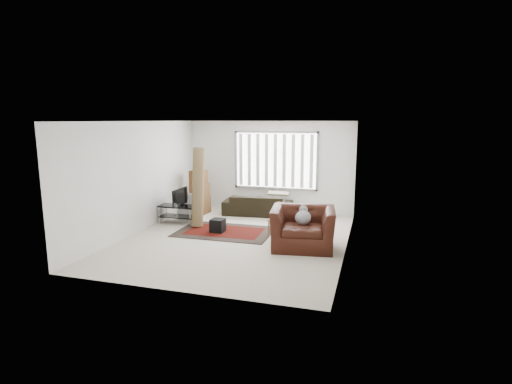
# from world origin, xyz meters

# --- Properties ---
(room) EXTENTS (6.00, 6.02, 2.71)m
(room) POSITION_xyz_m (0.03, 0.51, 1.76)
(room) COLOR beige
(room) RESTS_ON ground
(persian_rug) EXTENTS (2.34, 1.58, 0.02)m
(persian_rug) POSITION_xyz_m (-0.47, 0.47, 0.01)
(persian_rug) COLOR black
(persian_rug) RESTS_ON ground
(tv_stand) EXTENTS (0.99, 0.45, 0.50)m
(tv_stand) POSITION_xyz_m (-1.95, 0.87, 0.36)
(tv_stand) COLOR black
(tv_stand) RESTS_ON ground
(tv) EXTENTS (0.10, 0.80, 0.46)m
(tv) POSITION_xyz_m (-1.95, 0.87, 0.73)
(tv) COLOR black
(tv) RESTS_ON tv_stand
(subwoofer) EXTENTS (0.32, 0.32, 0.32)m
(subwoofer) POSITION_xyz_m (-0.61, 0.38, 0.18)
(subwoofer) COLOR black
(subwoofer) RESTS_ON persian_rug
(moving_boxes) EXTENTS (0.55, 0.51, 1.27)m
(moving_boxes) POSITION_xyz_m (-1.91, 2.16, 0.59)
(moving_boxes) COLOR brown
(moving_boxes) RESTS_ON ground
(white_flatpack) EXTENTS (0.64, 0.39, 0.76)m
(white_flatpack) POSITION_xyz_m (-1.87, 1.27, 0.38)
(white_flatpack) COLOR silver
(white_flatpack) RESTS_ON ground
(rolled_rug) EXTENTS (0.37, 0.65, 2.04)m
(rolled_rug) POSITION_xyz_m (-1.33, 0.85, 1.02)
(rolled_rug) COLOR brown
(rolled_rug) RESTS_ON ground
(sofa) EXTENTS (2.07, 1.06, 0.77)m
(sofa) POSITION_xyz_m (-0.20, 2.45, 0.38)
(sofa) COLOR black
(sofa) RESTS_ON ground
(side_chair) EXTENTS (0.55, 0.55, 0.78)m
(side_chair) POSITION_xyz_m (0.91, 0.52, 0.43)
(side_chair) COLOR #937E60
(side_chair) RESTS_ON ground
(armchair) EXTENTS (1.49, 1.35, 1.00)m
(armchair) POSITION_xyz_m (1.59, -0.18, 0.50)
(armchair) COLOR #33120A
(armchair) RESTS_ON ground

